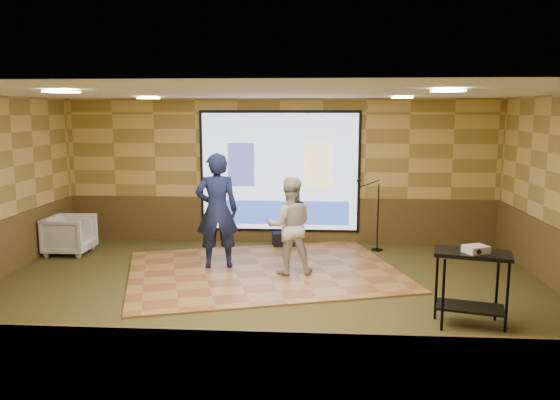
# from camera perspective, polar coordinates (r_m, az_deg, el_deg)

# --- Properties ---
(ground) EXTENTS (9.00, 9.00, 0.00)m
(ground) POSITION_cam_1_polar(r_m,az_deg,el_deg) (8.26, -1.67, -10.14)
(ground) COLOR #2F3719
(ground) RESTS_ON ground
(room_shell) EXTENTS (9.04, 7.04, 3.02)m
(room_shell) POSITION_cam_1_polar(r_m,az_deg,el_deg) (7.82, -1.74, 4.49)
(room_shell) COLOR tan
(room_shell) RESTS_ON ground
(wainscot_back) EXTENTS (9.00, 0.04, 0.95)m
(wainscot_back) POSITION_cam_1_polar(r_m,az_deg,el_deg) (11.49, -0.02, -2.11)
(wainscot_back) COLOR #513D1B
(wainscot_back) RESTS_ON ground
(wainscot_front) EXTENTS (9.00, 0.04, 0.95)m
(wainscot_front) POSITION_cam_1_polar(r_m,az_deg,el_deg) (4.90, -5.81, -18.44)
(wainscot_front) COLOR #513D1B
(wainscot_front) RESTS_ON ground
(projector_screen) EXTENTS (3.32, 0.06, 2.52)m
(projector_screen) POSITION_cam_1_polar(r_m,az_deg,el_deg) (11.29, -0.03, 2.83)
(projector_screen) COLOR black
(projector_screen) RESTS_ON room_shell
(downlight_nw) EXTENTS (0.32, 0.32, 0.02)m
(downlight_nw) POSITION_cam_1_polar(r_m,az_deg,el_deg) (10.00, -13.58, 10.32)
(downlight_nw) COLOR beige
(downlight_nw) RESTS_ON room_shell
(downlight_ne) EXTENTS (0.32, 0.32, 0.02)m
(downlight_ne) POSITION_cam_1_polar(r_m,az_deg,el_deg) (9.66, 12.64, 10.39)
(downlight_ne) COLOR beige
(downlight_ne) RESTS_ON room_shell
(downlight_sw) EXTENTS (0.32, 0.32, 0.02)m
(downlight_sw) POSITION_cam_1_polar(r_m,az_deg,el_deg) (6.92, -21.85, 10.46)
(downlight_sw) COLOR beige
(downlight_sw) RESTS_ON room_shell
(downlight_se) EXTENTS (0.32, 0.32, 0.02)m
(downlight_se) POSITION_cam_1_polar(r_m,az_deg,el_deg) (6.42, 17.14, 10.85)
(downlight_se) COLOR beige
(downlight_se) RESTS_ON room_shell
(dance_floor) EXTENTS (5.32, 4.59, 0.03)m
(dance_floor) POSITION_cam_1_polar(r_m,az_deg,el_deg) (9.51, -1.69, -7.41)
(dance_floor) COLOR #A7753D
(dance_floor) RESTS_ON ground
(player_left) EXTENTS (0.81, 0.62, 2.01)m
(player_left) POSITION_cam_1_polar(r_m,az_deg,el_deg) (9.52, -6.60, -1.11)
(player_left) COLOR #151C42
(player_left) RESTS_ON dance_floor
(player_right) EXTENTS (0.87, 0.72, 1.64)m
(player_right) POSITION_cam_1_polar(r_m,az_deg,el_deg) (9.12, 1.02, -2.71)
(player_right) COLOR beige
(player_right) RESTS_ON dance_floor
(av_table) EXTENTS (0.93, 0.49, 0.98)m
(av_table) POSITION_cam_1_polar(r_m,az_deg,el_deg) (7.45, 19.40, -7.30)
(av_table) COLOR black
(av_table) RESTS_ON ground
(projector) EXTENTS (0.35, 0.32, 0.09)m
(projector) POSITION_cam_1_polar(r_m,az_deg,el_deg) (7.32, 19.79, -4.86)
(projector) COLOR silver
(projector) RESTS_ON av_table
(mic_stand) EXTENTS (0.56, 0.23, 1.44)m
(mic_stand) POSITION_cam_1_polar(r_m,az_deg,el_deg) (10.98, 9.87, -2.69)
(mic_stand) COLOR black
(mic_stand) RESTS_ON ground
(banquet_chair) EXTENTS (0.83, 0.81, 0.75)m
(banquet_chair) POSITION_cam_1_polar(r_m,az_deg,el_deg) (11.34, -21.11, -3.40)
(banquet_chair) COLOR gray
(banquet_chair) RESTS_ON ground
(duffel_bag) EXTENTS (0.53, 0.40, 0.30)m
(duffel_bag) POSITION_cam_1_polar(r_m,az_deg,el_deg) (11.17, 0.48, -4.15)
(duffel_bag) COLOR black
(duffel_bag) RESTS_ON ground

